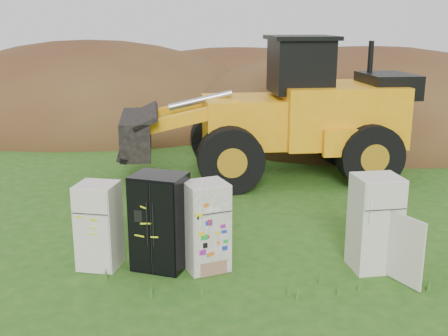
# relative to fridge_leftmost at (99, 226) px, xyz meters

# --- Properties ---
(ground) EXTENTS (120.00, 120.00, 0.00)m
(ground) POSITION_rel_fridge_leftmost_xyz_m (2.54, -0.02, -0.78)
(ground) COLOR #235015
(ground) RESTS_ON ground
(fridge_leftmost) EXTENTS (0.78, 0.76, 1.56)m
(fridge_leftmost) POSITION_rel_fridge_leftmost_xyz_m (0.00, 0.00, 0.00)
(fridge_leftmost) COLOR beige
(fridge_leftmost) RESTS_ON ground
(fridge_black_side) EXTENTS (1.07, 0.95, 1.73)m
(fridge_black_side) POSITION_rel_fridge_leftmost_xyz_m (1.10, -0.01, 0.09)
(fridge_black_side) COLOR black
(fridge_black_side) RESTS_ON ground
(fridge_sticker) EXTENTS (0.92, 0.90, 1.60)m
(fridge_sticker) POSITION_rel_fridge_leftmost_xyz_m (1.92, -0.05, 0.02)
(fridge_sticker) COLOR white
(fridge_sticker) RESTS_ON ground
(fridge_open_door) EXTENTS (0.90, 0.85, 1.71)m
(fridge_open_door) POSITION_rel_fridge_leftmost_xyz_m (4.91, 0.02, 0.08)
(fridge_open_door) COLOR beige
(fridge_open_door) RESTS_ON ground
(wheel_loader) EXTENTS (8.45, 4.36, 3.91)m
(wheel_loader) POSITION_rel_fridge_leftmost_xyz_m (3.22, 5.97, 1.18)
(wheel_loader) COLOR #FBA410
(wheel_loader) RESTS_ON ground
(dirt_mound_right) EXTENTS (15.56, 11.41, 6.68)m
(dirt_mound_right) POSITION_rel_fridge_leftmost_xyz_m (7.69, 12.65, -0.78)
(dirt_mound_right) COLOR #452516
(dirt_mound_right) RESTS_ON ground
(dirt_mound_left) EXTENTS (15.49, 11.62, 6.99)m
(dirt_mound_left) POSITION_rel_fridge_leftmost_xyz_m (-3.76, 14.68, -0.78)
(dirt_mound_left) COLOR #452516
(dirt_mound_left) RESTS_ON ground
(dirt_mound_back) EXTENTS (16.08, 10.72, 6.00)m
(dirt_mound_back) POSITION_rel_fridge_leftmost_xyz_m (2.57, 18.67, -0.78)
(dirt_mound_back) COLOR #452516
(dirt_mound_back) RESTS_ON ground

